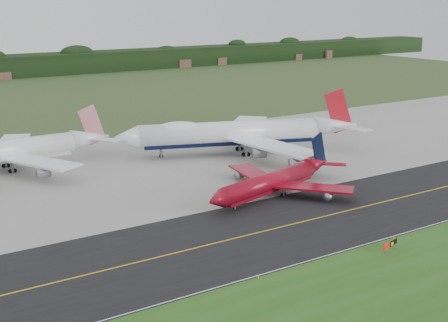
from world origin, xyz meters
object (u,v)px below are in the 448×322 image
jet_red_737 (275,181)px  taxiway_sign (390,245)px  jet_ba_747 (238,133)px  jet_star_tail (7,151)px

jet_red_737 → taxiway_sign: jet_red_737 is taller
jet_ba_747 → jet_red_737: jet_ba_747 is taller
taxiway_sign → jet_ba_747: bearing=76.5°
jet_ba_747 → jet_star_tail: size_ratio=1.22×
jet_ba_747 → jet_star_tail: 63.17m
jet_star_tail → taxiway_sign: jet_star_tail is taller
jet_red_737 → jet_star_tail: 71.37m
jet_ba_747 → taxiway_sign: jet_ba_747 is taller
jet_ba_747 → taxiway_sign: (-17.85, -74.32, -5.01)m
jet_star_tail → jet_red_737: bearing=-49.9°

